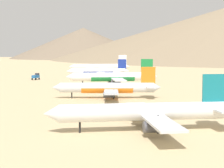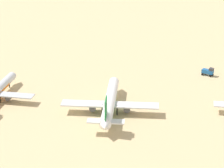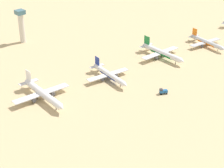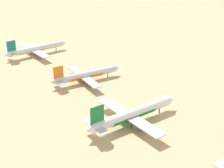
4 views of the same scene
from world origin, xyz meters
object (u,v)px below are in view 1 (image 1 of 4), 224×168
parked_jet_2 (113,77)px  parked_jet_1 (99,71)px  parked_jet_0 (100,67)px  parked_jet_4 (146,112)px  parked_jet_3 (108,88)px  service_truck (36,76)px

parked_jet_2 → parked_jet_1: bearing=-90.3°
parked_jet_0 → parked_jet_1: bearing=81.0°
parked_jet_0 → parked_jet_1: (7.95, 50.11, -0.69)m
parked_jet_0 → parked_jet_4: (18.93, 206.15, -0.53)m
parked_jet_1 → parked_jet_2: 56.01m
parked_jet_3 → service_truck: size_ratio=6.94×
parked_jet_3 → service_truck: parked_jet_3 is taller
parked_jet_2 → service_truck: bearing=-48.3°
parked_jet_4 → service_truck: (28.61, -144.04, -2.01)m
parked_jet_2 → parked_jet_3: parked_jet_2 is taller
parked_jet_1 → parked_jet_3: parked_jet_1 is taller
parked_jet_0 → service_truck: parked_jet_0 is taller
parked_jet_0 → parked_jet_2: size_ratio=1.05×
parked_jet_1 → service_truck: parked_jet_1 is taller
parked_jet_3 → service_truck: 94.81m
parked_jet_4 → parked_jet_1: bearing=-94.0°
parked_jet_0 → parked_jet_1: 50.75m
parked_jet_1 → service_truck: 41.41m
service_truck → parked_jet_0: bearing=-127.4°
parked_jet_4 → service_truck: size_ratio=7.40×
parked_jet_3 → parked_jet_1: bearing=-95.9°
parked_jet_0 → parked_jet_3: 153.44m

